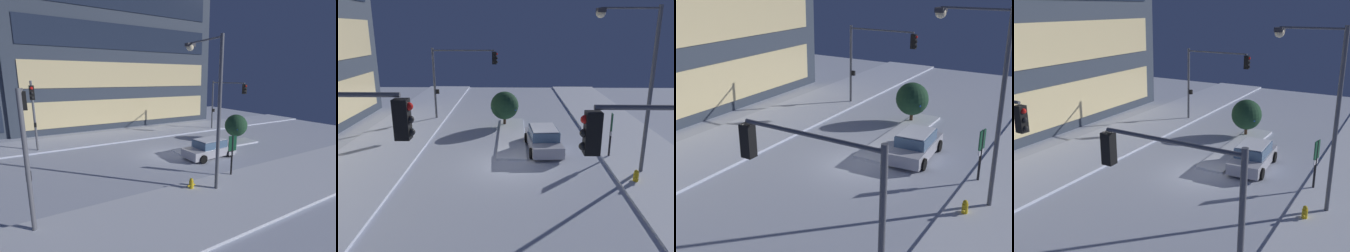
{
  "view_description": "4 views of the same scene",
  "coord_description": "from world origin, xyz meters",
  "views": [
    {
      "loc": [
        -9.51,
        -16.75,
        6.27
      ],
      "look_at": [
        0.57,
        1.07,
        2.2
      ],
      "focal_mm": 25.7,
      "sensor_mm": 36.0,
      "label": 1
    },
    {
      "loc": [
        -16.96,
        -0.16,
        7.36
      ],
      "look_at": [
        2.31,
        0.21,
        1.65
      ],
      "focal_mm": 34.79,
      "sensor_mm": 36.0,
      "label": 2
    },
    {
      "loc": [
        -18.35,
        -10.37,
        9.64
      ],
      "look_at": [
        -0.58,
        0.52,
        2.28
      ],
      "focal_mm": 46.51,
      "sensor_mm": 36.0,
      "label": 3
    },
    {
      "loc": [
        -18.52,
        -9.52,
        9.2
      ],
      "look_at": [
        1.78,
        2.26,
        2.13
      ],
      "focal_mm": 42.44,
      "sensor_mm": 36.0,
      "label": 4
    }
  ],
  "objects": [
    {
      "name": "curb_strip_near",
      "position": [
        0.0,
        -8.11,
        0.07
      ],
      "size": [
        52.0,
        5.2,
        0.14
      ],
      "primitive_type": "cube",
      "color": "silver",
      "rests_on": "ground"
    },
    {
      "name": "fire_hydrant",
      "position": [
        -2.09,
        -6.33,
        0.35
      ],
      "size": [
        0.48,
        0.26,
        0.74
      ],
      "color": "gold",
      "rests_on": "ground"
    },
    {
      "name": "parking_info_sign",
      "position": [
        1.31,
        -5.96,
        1.73
      ],
      "size": [
        0.55,
        0.17,
        2.71
      ],
      "rotation": [
        0.0,
        0.0,
        1.37
      ],
      "color": "black",
      "rests_on": "ground"
    },
    {
      "name": "traffic_light_corner_far_right",
      "position": [
        9.86,
        4.21,
        4.16
      ],
      "size": [
        0.32,
        5.39,
        5.97
      ],
      "rotation": [
        0.0,
        0.0,
        -1.57
      ],
      "color": "#565960",
      "rests_on": "ground"
    },
    {
      "name": "curb_strip_far",
      "position": [
        0.0,
        8.11,
        0.07
      ],
      "size": [
        52.0,
        5.2,
        0.14
      ],
      "primitive_type": "cube",
      "color": "silver",
      "rests_on": "ground"
    },
    {
      "name": "decorated_tree_median",
      "position": [
        8.04,
        0.43,
        1.64
      ],
      "size": [
        2.2,
        2.23,
        2.75
      ],
      "color": "#473323",
      "rests_on": "ground"
    },
    {
      "name": "median_strip",
      "position": [
        5.21,
        -0.15,
        0.07
      ],
      "size": [
        9.0,
        1.8,
        0.14
      ],
      "primitive_type": "cube",
      "color": "silver",
      "rests_on": "ground"
    },
    {
      "name": "car_near",
      "position": [
        2.6,
        -2.15,
        0.71
      ],
      "size": [
        4.56,
        2.29,
        1.49
      ],
      "rotation": [
        0.0,
        0.0,
        0.07
      ],
      "color": "#B7B7C1",
      "rests_on": "ground"
    },
    {
      "name": "street_lamp_arched",
      "position": [
        -0.88,
        -6.25,
        5.47
      ],
      "size": [
        0.56,
        3.09,
        8.48
      ],
      "rotation": [
        0.0,
        0.0,
        1.59
      ],
      "color": "#565960",
      "rests_on": "ground"
    },
    {
      "name": "ground",
      "position": [
        0.0,
        0.0,
        0.0
      ],
      "size": [
        52.0,
        52.0,
        0.0
      ],
      "primitive_type": "plane",
      "color": "silver"
    }
  ]
}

